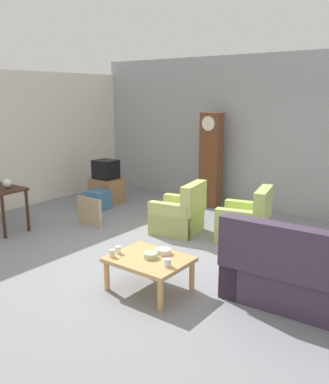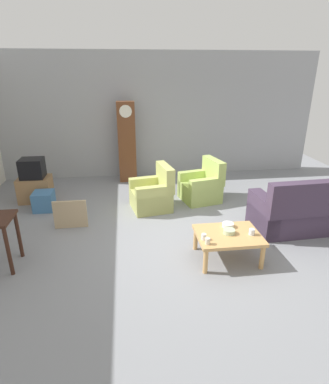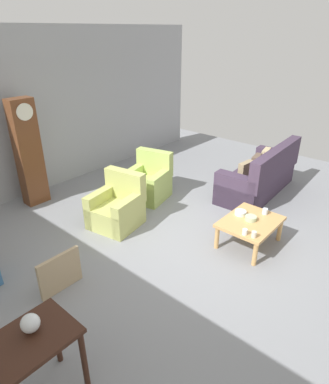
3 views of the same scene
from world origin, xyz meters
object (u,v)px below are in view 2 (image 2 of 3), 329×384
at_px(tv_stand_cabinet, 36,189).
at_px(cup_blue_rimmed, 252,232).
at_px(armchair_olive_near, 153,195).
at_px(armchair_olive_far, 202,187).
at_px(couch_floral, 312,211).
at_px(coffee_table_wood, 228,237).
at_px(cup_cream_tall, 208,241).
at_px(framed_picture_leaning, 70,214).
at_px(storage_box_blue, 44,201).
at_px(bowl_white_stacked, 228,225).
at_px(bowl_shallow_green, 229,231).
at_px(cup_white_porcelain, 204,237).
at_px(grandfather_clock, 127,142).
at_px(tv_crt, 32,168).

height_order(tv_stand_cabinet, cup_blue_rimmed, tv_stand_cabinet).
distance_m(armchair_olive_near, armchair_olive_far, 1.17).
xyz_separation_m(couch_floral, coffee_table_wood, (-1.82, -0.75, 0.01)).
bearing_deg(cup_cream_tall, framed_picture_leaning, 143.25).
bearing_deg(tv_stand_cabinet, coffee_table_wood, -38.40).
relative_size(armchair_olive_near, storage_box_blue, 2.17).
xyz_separation_m(bowl_white_stacked, bowl_shallow_green, (-0.05, -0.21, 0.00)).
bearing_deg(cup_blue_rimmed, framed_picture_leaning, 153.63).
distance_m(storage_box_blue, cup_white_porcelain, 3.68).
bearing_deg(tv_stand_cabinet, storage_box_blue, -61.75).
relative_size(grandfather_clock, cup_cream_tall, 21.42).
distance_m(grandfather_clock, cup_white_porcelain, 4.18).
relative_size(tv_crt, cup_cream_tall, 5.07).
bearing_deg(armchair_olive_far, armchair_olive_near, -164.13).
relative_size(cup_white_porcelain, bowl_white_stacked, 0.50).
xyz_separation_m(coffee_table_wood, cup_cream_tall, (-0.39, -0.25, 0.11)).
bearing_deg(cup_white_porcelain, armchair_olive_near, 104.29).
bearing_deg(bowl_shallow_green, cup_blue_rimmed, -13.90).
relative_size(framed_picture_leaning, cup_blue_rimmed, 6.35).
bearing_deg(cup_white_porcelain, storage_box_blue, 139.91).
xyz_separation_m(cup_blue_rimmed, cup_cream_tall, (-0.73, -0.18, 0.00)).
bearing_deg(framed_picture_leaning, cup_blue_rimmed, -26.37).
bearing_deg(storage_box_blue, armchair_olive_near, -5.47).
distance_m(armchair_olive_near, bowl_shallow_green, 2.25).
relative_size(armchair_olive_far, coffee_table_wood, 0.98).
height_order(bowl_white_stacked, bowl_shallow_green, bowl_shallow_green).
bearing_deg(armchair_olive_near, cup_white_porcelain, -75.71).
distance_m(framed_picture_leaning, bowl_shallow_green, 2.90).
relative_size(tv_crt, storage_box_blue, 1.13).
xyz_separation_m(framed_picture_leaning, bowl_white_stacked, (2.61, -1.14, 0.20)).
relative_size(coffee_table_wood, storage_box_blue, 2.27).
relative_size(framed_picture_leaning, bowl_shallow_green, 3.32).
relative_size(couch_floral, cup_blue_rimmed, 22.63).
bearing_deg(armchair_olive_far, framed_picture_leaning, -159.92).
bearing_deg(cup_blue_rimmed, tv_stand_cabinet, 143.43).
height_order(couch_floral, armchair_olive_far, couch_floral).
xyz_separation_m(tv_crt, cup_white_porcelain, (3.09, -2.90, -0.28)).
bearing_deg(armchair_olive_near, grandfather_clock, 104.46).
relative_size(cup_cream_tall, bowl_shallow_green, 0.52).
distance_m(armchair_olive_near, storage_box_blue, 2.27).
height_order(armchair_olive_far, bowl_white_stacked, armchair_olive_far).
xyz_separation_m(coffee_table_wood, cup_white_porcelain, (-0.41, -0.12, 0.11)).
height_order(coffee_table_wood, tv_stand_cabinet, tv_stand_cabinet).
height_order(armchair_olive_near, framed_picture_leaning, armchair_olive_near).
bearing_deg(couch_floral, bowl_shallow_green, -157.85).
bearing_deg(storage_box_blue, couch_floral, -16.54).
xyz_separation_m(tv_stand_cabinet, framed_picture_leaning, (0.96, -1.42, -0.01)).
height_order(framed_picture_leaning, bowl_white_stacked, framed_picture_leaning).
xyz_separation_m(armchair_olive_near, cup_white_porcelain, (0.55, -2.15, 0.17)).
xyz_separation_m(couch_floral, framed_picture_leaning, (-4.37, 0.61, -0.09)).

